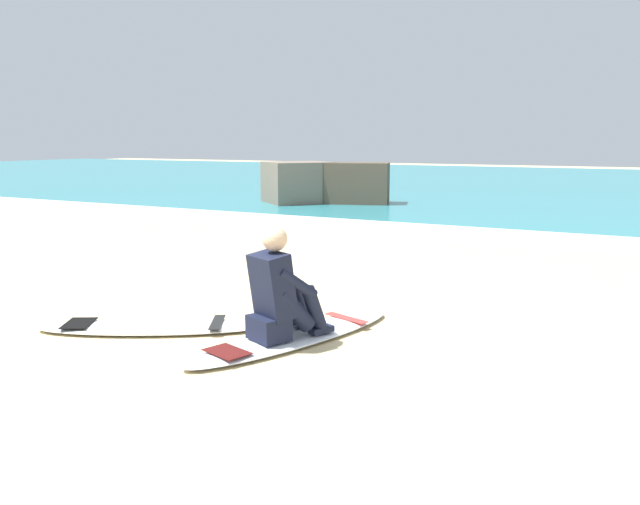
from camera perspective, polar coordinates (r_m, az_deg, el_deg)
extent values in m
plane|color=#CCB584|center=(5.67, -11.24, -7.69)|extent=(80.00, 80.00, 0.00)
cube|color=teal|center=(25.22, 19.97, 5.73)|extent=(80.00, 28.00, 0.10)
cube|color=white|center=(11.86, 10.66, 1.90)|extent=(80.00, 0.90, 0.11)
ellipsoid|color=silver|center=(5.54, -2.19, -7.52)|extent=(1.19, 2.33, 0.07)
cube|color=red|center=(5.96, 2.37, -5.87)|extent=(0.49, 0.24, 0.01)
cube|color=#4A1311|center=(5.09, -8.34, -8.79)|extent=(0.42, 0.34, 0.01)
cube|color=black|center=(5.31, -4.61, -6.74)|extent=(0.40, 0.37, 0.20)
cylinder|color=black|center=(5.45, -3.61, -4.65)|extent=(0.30, 0.43, 0.43)
cylinder|color=black|center=(5.59, -1.97, -4.59)|extent=(0.21, 0.29, 0.42)
cube|color=black|center=(5.68, -1.42, -6.37)|extent=(0.18, 0.24, 0.05)
cylinder|color=black|center=(5.30, -2.36, -5.09)|extent=(0.30, 0.43, 0.43)
cylinder|color=black|center=(5.41, -0.51, -5.07)|extent=(0.21, 0.29, 0.42)
cube|color=black|center=(5.50, 0.10, -6.93)|extent=(0.18, 0.24, 0.05)
cube|color=black|center=(5.24, -4.30, -3.00)|extent=(0.43, 0.40, 0.57)
sphere|color=beige|center=(5.19, -4.09, 1.24)|extent=(0.21, 0.21, 0.21)
cylinder|color=black|center=(5.43, -3.84, -2.26)|extent=(0.24, 0.40, 0.31)
cylinder|color=black|center=(5.21, -2.07, -2.78)|extent=(0.24, 0.40, 0.31)
ellipsoid|color=white|center=(6.01, -14.78, -6.44)|extent=(2.07, 1.47, 0.07)
cube|color=black|center=(5.90, -9.25, -6.17)|extent=(0.32, 0.47, 0.01)
cube|color=black|center=(6.19, -20.83, -5.94)|extent=(0.39, 0.43, 0.01)
cube|color=brown|center=(16.32, 3.37, 6.07)|extent=(1.78, 1.35, 1.13)
cube|color=#756656|center=(16.54, -2.03, 6.15)|extent=(2.11, 2.12, 1.14)
cube|color=brown|center=(17.28, 4.08, 5.30)|extent=(1.13, 1.38, 0.54)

